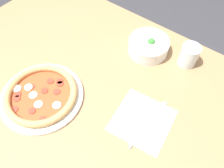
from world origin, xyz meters
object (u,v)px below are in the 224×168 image
object	(u,v)px
pizza	(41,95)
knife	(147,126)
glass	(189,55)
bowl	(149,45)
fork	(135,116)

from	to	relation	value
pizza	knife	distance (m)	0.40
pizza	glass	size ratio (longest dim) A/B	3.37
knife	glass	distance (m)	0.35
pizza	bowl	xyz separation A→B (m)	(0.19, 0.44, 0.02)
pizza	glass	bearing A→B (deg)	53.96
pizza	fork	distance (m)	0.36
glass	bowl	bearing A→B (deg)	-165.91
pizza	fork	size ratio (longest dim) A/B	1.65
glass	fork	bearing A→B (deg)	-95.06
fork	pizza	bearing A→B (deg)	117.00
bowl	glass	xyz separation A→B (m)	(0.16, 0.04, 0.01)
knife	glass	world-z (taller)	glass
pizza	glass	world-z (taller)	glass
pizza	bowl	world-z (taller)	bowl
fork	knife	bearing A→B (deg)	-95.91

